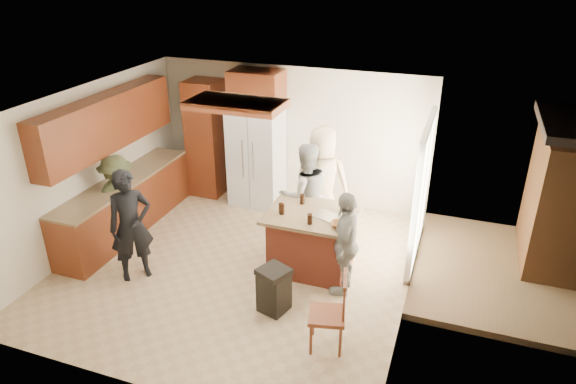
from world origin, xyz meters
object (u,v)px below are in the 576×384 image
(spindle_chair, at_px, (329,315))
(kitchen_island, at_px, (312,241))
(person_behind_left, at_px, (305,195))
(refrigerator, at_px, (257,157))
(person_front_left, at_px, (131,226))
(person_counter, at_px, (119,199))
(person_behind_right, at_px, (322,182))
(trash_bin, at_px, (274,289))
(person_side_right, at_px, (346,243))

(spindle_chair, bearing_deg, kitchen_island, 114.07)
(person_behind_left, height_order, refrigerator, refrigerator)
(person_front_left, distance_m, kitchen_island, 2.57)
(person_counter, distance_m, refrigerator, 2.54)
(person_front_left, bearing_deg, refrigerator, 28.90)
(spindle_chair, bearing_deg, person_behind_right, 108.05)
(person_front_left, height_order, person_behind_right, person_behind_right)
(spindle_chair, bearing_deg, person_front_left, 170.67)
(kitchen_island, bearing_deg, spindle_chair, -65.93)
(person_behind_right, height_order, person_counter, person_behind_right)
(person_front_left, distance_m, trash_bin, 2.22)
(kitchen_island, bearing_deg, person_behind_right, 98.99)
(person_behind_left, distance_m, refrigerator, 1.72)
(person_behind_left, distance_m, spindle_chair, 2.44)
(person_behind_left, relative_size, person_side_right, 1.13)
(person_behind_left, distance_m, person_counter, 2.94)
(person_side_right, height_order, refrigerator, refrigerator)
(person_behind_right, distance_m, person_side_right, 1.65)
(person_counter, bearing_deg, spindle_chair, -90.89)
(person_behind_left, relative_size, refrigerator, 0.95)
(spindle_chair, bearing_deg, refrigerator, 124.53)
(person_counter, distance_m, trash_bin, 3.10)
(trash_bin, bearing_deg, person_counter, 163.61)
(person_behind_right, bearing_deg, refrigerator, -29.02)
(person_behind_right, bearing_deg, person_behind_left, 68.22)
(person_behind_right, xyz_separation_m, kitchen_island, (0.17, -1.09, -0.45))
(spindle_chair, bearing_deg, person_side_right, 94.59)
(person_behind_left, height_order, trash_bin, person_behind_left)
(person_front_left, height_order, kitchen_island, person_front_left)
(person_behind_right, distance_m, kitchen_island, 1.19)
(refrigerator, relative_size, trash_bin, 2.86)
(person_front_left, height_order, spindle_chair, person_front_left)
(person_front_left, xyz_separation_m, person_behind_left, (2.01, 1.69, 0.02))
(person_behind_left, bearing_deg, trash_bin, 60.69)
(refrigerator, height_order, kitchen_island, refrigerator)
(person_behind_left, distance_m, person_side_right, 1.38)
(refrigerator, bearing_deg, kitchen_island, -48.32)
(kitchen_island, bearing_deg, person_behind_left, 115.46)
(person_front_left, bearing_deg, person_side_right, -34.13)
(person_behind_left, xyz_separation_m, person_side_right, (0.90, -1.03, -0.10))
(person_behind_right, distance_m, trash_bin, 2.27)
(person_front_left, relative_size, person_counter, 1.12)
(person_front_left, distance_m, person_side_right, 2.99)
(trash_bin, bearing_deg, person_side_right, 43.92)
(spindle_chair, bearing_deg, person_counter, 161.20)
(person_side_right, height_order, kitchen_island, person_side_right)
(person_counter, xyz_separation_m, trash_bin, (2.94, -0.87, -0.42))
(person_behind_left, xyz_separation_m, person_counter, (-2.80, -0.90, -0.12))
(person_side_right, distance_m, spindle_chair, 1.19)
(person_side_right, xyz_separation_m, person_counter, (-3.70, 0.14, -0.02))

